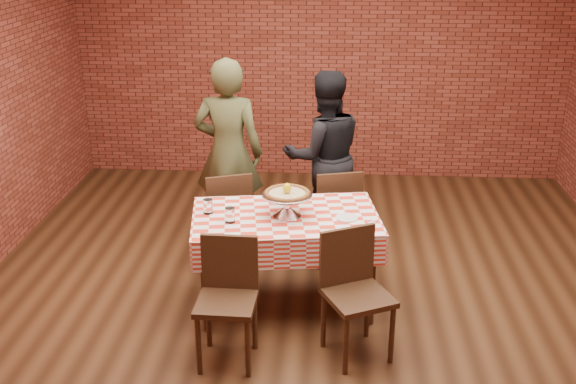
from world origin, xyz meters
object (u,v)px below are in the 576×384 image
at_px(chair_far_right, 333,214).
at_px(diner_black, 324,156).
at_px(water_glass_left, 230,215).
at_px(chair_near_left, 226,305).
at_px(water_glass_right, 208,206).
at_px(chair_near_right, 358,298).
at_px(table, 286,261).
at_px(condiment_caddy, 283,193).
at_px(chair_far_left, 226,216).
at_px(pizza, 287,194).
at_px(pizza_stand, 287,205).
at_px(diner_olive, 229,153).

distance_m(chair_far_right, diner_black, 0.63).
xyz_separation_m(water_glass_left, chair_near_left, (0.05, -0.62, -0.38)).
distance_m(water_glass_right, chair_near_right, 1.34).
distance_m(table, condiment_caddy, 0.53).
bearing_deg(chair_far_left, condiment_caddy, 121.62).
relative_size(pizza, condiment_caddy, 2.45).
bearing_deg(diner_black, chair_near_right, 83.05).
xyz_separation_m(pizza_stand, diner_black, (0.25, 1.32, -0.05)).
bearing_deg(diner_black, diner_olive, -2.96).
bearing_deg(pizza_stand, table, 152.57).
bearing_deg(chair_far_right, chair_near_left, 50.74).
xyz_separation_m(table, diner_olive, (-0.59, 1.14, 0.49)).
height_order(water_glass_right, chair_near_left, water_glass_right).
relative_size(chair_near_right, chair_far_left, 1.02).
distance_m(pizza, water_glass_left, 0.45).
relative_size(pizza_stand, pizza, 1.14).
xyz_separation_m(table, pizza, (0.01, -0.01, 0.56)).
height_order(chair_far_right, diner_black, diner_black).
height_order(water_glass_left, water_glass_right, same).
xyz_separation_m(pizza, water_glass_left, (-0.41, -0.15, -0.12)).
distance_m(table, chair_near_left, 0.85).
bearing_deg(chair_near_left, pizza, 66.99).
bearing_deg(chair_far_left, diner_olive, -106.10).
bearing_deg(chair_far_right, diner_black, -94.82).
xyz_separation_m(water_glass_right, chair_far_left, (0.02, 0.69, -0.38)).
distance_m(pizza, chair_near_right, 0.96).
xyz_separation_m(chair_near_right, diner_olive, (-1.12, 1.78, 0.42)).
bearing_deg(diner_olive, condiment_caddy, 126.59).
bearing_deg(pizza, water_glass_right, 179.34).
relative_size(table, pizza_stand, 3.57).
height_order(water_glass_right, condiment_caddy, condiment_caddy).
distance_m(water_glass_left, chair_far_left, 0.94).
bearing_deg(diner_black, water_glass_left, 51.10).
distance_m(chair_near_right, diner_olive, 2.14).
bearing_deg(pizza, table, 152.57).
bearing_deg(pizza, chair_near_left, -114.68).
height_order(condiment_caddy, diner_olive, diner_olive).
relative_size(pizza, water_glass_right, 3.02).
bearing_deg(water_glass_right, diner_olive, 90.50).
relative_size(condiment_caddy, chair_far_left, 0.16).
bearing_deg(chair_near_left, chair_far_left, 100.22).
xyz_separation_m(water_glass_left, diner_black, (0.66, 1.47, -0.02)).
distance_m(chair_near_left, chair_far_left, 1.48).
relative_size(water_glass_right, condiment_caddy, 0.81).
bearing_deg(condiment_caddy, diner_black, 59.05).
relative_size(pizza, diner_olive, 0.20).
relative_size(table, chair_far_left, 1.57).
xyz_separation_m(chair_near_left, diner_olive, (-0.25, 1.91, 0.43)).
relative_size(pizza, chair_near_right, 0.38).
relative_size(water_glass_right, diner_olive, 0.06).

